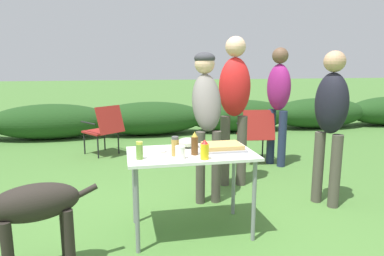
{
  "coord_description": "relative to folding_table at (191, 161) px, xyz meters",
  "views": [
    {
      "loc": [
        -0.58,
        -2.84,
        1.5
      ],
      "look_at": [
        0.08,
        0.34,
        0.89
      ],
      "focal_mm": 32.0,
      "sensor_mm": 36.0,
      "label": 1
    }
  ],
  "objects": [
    {
      "name": "paper_cup_stack",
      "position": [
        -0.13,
        -0.18,
        0.13
      ],
      "size": [
        0.08,
        0.08,
        0.1
      ],
      "primitive_type": "cylinder",
      "color": "white",
      "rests_on": "folding_table"
    },
    {
      "name": "food_tray",
      "position": [
        0.29,
        0.03,
        0.1
      ],
      "size": [
        0.39,
        0.3,
        0.06
      ],
      "color": "#9E9EA3",
      "rests_on": "folding_table"
    },
    {
      "name": "relish_jar",
      "position": [
        -0.45,
        -0.13,
        0.15
      ],
      "size": [
        0.06,
        0.06,
        0.15
      ],
      "color": "olive",
      "rests_on": "folding_table"
    },
    {
      "name": "beer_bottle",
      "position": [
        0.01,
        -0.08,
        0.17
      ],
      "size": [
        0.06,
        0.06,
        0.2
      ],
      "color": "brown",
      "rests_on": "folding_table"
    },
    {
      "name": "folding_table",
      "position": [
        0.0,
        0.0,
        0.0
      ],
      "size": [
        1.1,
        0.64,
        0.74
      ],
      "color": "silver",
      "rests_on": "ground"
    },
    {
      "name": "dog",
      "position": [
        -1.24,
        -0.45,
        -0.15
      ],
      "size": [
        0.92,
        0.43,
        0.75
      ],
      "rotation": [
        0.0,
        0.0,
        1.87
      ],
      "color": "#28231E",
      "rests_on": "ground"
    },
    {
      "name": "camp_chair_near_hedge",
      "position": [
        1.42,
        1.98,
        -0.2
      ],
      "size": [
        0.55,
        0.65,
        0.83
      ],
      "rotation": [
        0.0,
        0.0,
        -0.14
      ],
      "color": "maroon",
      "rests_on": "ground"
    },
    {
      "name": "standing_person_in_red_jacket",
      "position": [
        1.67,
        1.79,
        0.38
      ],
      "size": [
        0.41,
        0.46,
        1.73
      ],
      "rotation": [
        0.0,
        0.0,
        -1.11
      ],
      "color": "#232D4C",
      "rests_on": "ground"
    },
    {
      "name": "standing_person_in_olive_jacket",
      "position": [
        0.32,
        0.73,
        0.38
      ],
      "size": [
        0.33,
        0.47,
        1.63
      ],
      "rotation": [
        0.0,
        0.0,
        -0.04
      ],
      "color": "#4C473D",
      "rests_on": "ground"
    },
    {
      "name": "spice_jar",
      "position": [
        -0.15,
        -0.08,
        0.16
      ],
      "size": [
        0.06,
        0.06,
        0.16
      ],
      "color": "#B2893D",
      "rests_on": "folding_table"
    },
    {
      "name": "mustard_bottle",
      "position": [
        0.06,
        -0.24,
        0.15
      ],
      "size": [
        0.07,
        0.07,
        0.16
      ],
      "color": "yellow",
      "rests_on": "folding_table"
    },
    {
      "name": "plate_stack",
      "position": [
        -0.32,
        0.09,
        0.09
      ],
      "size": [
        0.24,
        0.24,
        0.02
      ],
      "primitive_type": "cylinder",
      "color": "white",
      "rests_on": "folding_table"
    },
    {
      "name": "standing_person_with_beanie",
      "position": [
        1.54,
        0.31,
        0.32
      ],
      "size": [
        0.39,
        0.43,
        1.63
      ],
      "rotation": [
        0.0,
        0.0,
        -1.07
      ],
      "color": "#4C473D",
      "rests_on": "ground"
    },
    {
      "name": "camp_chair_green_behind_table",
      "position": [
        -0.87,
        2.88,
        -0.2
      ],
      "size": [
        0.72,
        0.75,
        0.83
      ],
      "rotation": [
        0.0,
        0.0,
        0.65
      ],
      "color": "maroon",
      "rests_on": "ground"
    },
    {
      "name": "mixing_bowl",
      "position": [
        0.01,
        0.19,
        0.12
      ],
      "size": [
        0.19,
        0.19,
        0.09
      ],
      "primitive_type": "ellipsoid",
      "color": "#ADBC99",
      "rests_on": "folding_table"
    },
    {
      "name": "ground_plane",
      "position": [
        0.0,
        0.0,
        -0.66
      ],
      "size": [
        60.0,
        60.0,
        0.0
      ],
      "primitive_type": "plane",
      "color": "#477533"
    },
    {
      "name": "shrub_hedge",
      "position": [
        0.0,
        4.42,
        -0.31
      ],
      "size": [
        14.4,
        0.9,
        0.71
      ],
      "color": "#1E4219",
      "rests_on": "ground"
    },
    {
      "name": "standing_person_in_gray_fleece",
      "position": [
        0.76,
        1.09,
        0.44
      ],
      "size": [
        0.42,
        0.34,
        1.82
      ],
      "rotation": [
        0.0,
        0.0,
        -0.17
      ],
      "color": "#4C473D",
      "rests_on": "ground"
    }
  ]
}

